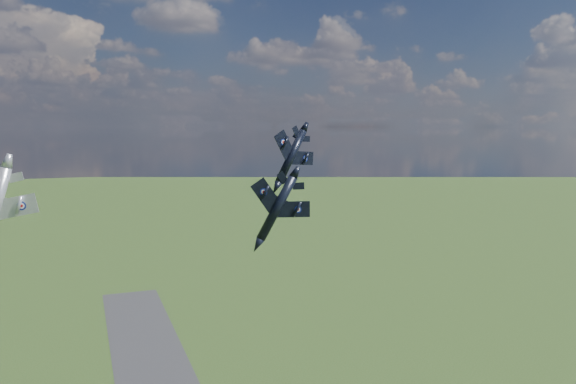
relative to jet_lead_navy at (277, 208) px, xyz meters
name	(u,v)px	position (x,y,z in m)	size (l,w,h in m)	color
jet_lead_navy	(277,208)	(0.00, 0.00, 0.00)	(9.46, 13.19, 2.73)	black
jet_high_navy	(291,156)	(5.47, 9.09, 6.47)	(9.01, 12.56, 2.60)	black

